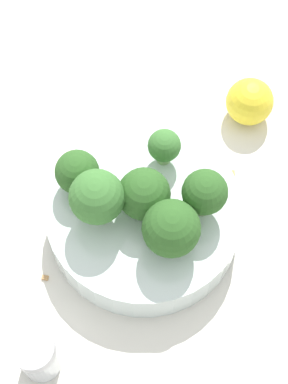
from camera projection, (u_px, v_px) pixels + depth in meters
name	position (u px, v px, depth m)	size (l,w,h in m)	color
ground_plane	(144.00, 226.00, 0.66)	(3.00, 3.00, 0.00)	silver
bowl	(144.00, 217.00, 0.64)	(0.19, 0.19, 0.05)	silver
broccoli_floret_0	(97.00, 198.00, 0.58)	(0.05, 0.05, 0.07)	#84AD66
broccoli_floret_1	(164.00, 147.00, 0.62)	(0.03, 0.03, 0.04)	#8EB770
broccoli_floret_2	(205.00, 193.00, 0.59)	(0.04, 0.04, 0.06)	#7A9E5B
broccoli_floret_3	(171.00, 229.00, 0.57)	(0.05, 0.05, 0.06)	#8EB770
broccoli_floret_4	(144.00, 195.00, 0.60)	(0.05, 0.05, 0.05)	#7A9E5B
broccoli_floret_5	(77.00, 172.00, 0.61)	(0.04, 0.04, 0.05)	#84AD66
pepper_shaker	(38.00, 356.00, 0.57)	(0.04, 0.04, 0.06)	silver
lemon_wedge	(250.00, 102.00, 0.70)	(0.05, 0.05, 0.05)	yellow
almond_crumb_0	(230.00, 173.00, 0.69)	(0.01, 0.01, 0.01)	#AD7F4C
almond_crumb_1	(99.00, 143.00, 0.70)	(0.01, 0.01, 0.01)	#AD7F4C
almond_crumb_2	(45.00, 277.00, 0.63)	(0.01, 0.00, 0.01)	#AD7F4C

